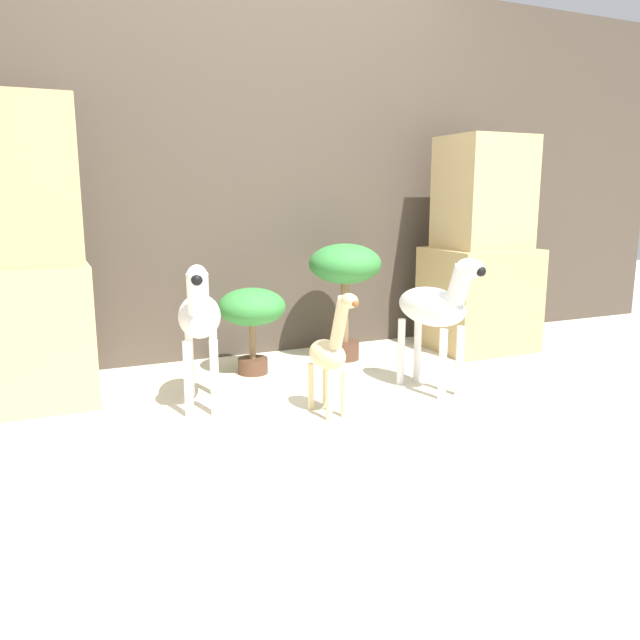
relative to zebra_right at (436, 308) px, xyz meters
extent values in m
plane|color=beige|center=(-0.53, -0.22, -0.42)|extent=(14.00, 14.00, 0.00)
cube|color=#473D33|center=(-0.53, 1.11, 0.68)|extent=(6.40, 0.08, 2.20)
cube|color=tan|center=(-1.82, 0.63, -0.10)|extent=(0.59, 0.53, 0.64)
cube|color=tan|center=(-1.82, 0.63, 0.59)|extent=(0.55, 0.49, 0.72)
cube|color=tan|center=(0.76, 0.63, -0.10)|extent=(0.59, 0.53, 0.63)
cube|color=tan|center=(0.76, 0.63, 0.54)|extent=(0.48, 0.42, 0.67)
cylinder|color=white|center=(0.07, -0.11, -0.25)|extent=(0.04, 0.04, 0.34)
cylinder|color=white|center=(-0.04, -0.12, -0.25)|extent=(0.04, 0.04, 0.34)
cylinder|color=white|center=(0.03, 0.18, -0.25)|extent=(0.04, 0.04, 0.34)
cylinder|color=white|center=(-0.09, 0.17, -0.25)|extent=(0.04, 0.04, 0.34)
ellipsoid|color=white|center=(-0.01, 0.03, 0.00)|extent=(0.26, 0.45, 0.19)
cylinder|color=white|center=(0.02, -0.15, 0.13)|extent=(0.11, 0.16, 0.20)
ellipsoid|color=white|center=(0.03, -0.20, 0.21)|extent=(0.11, 0.17, 0.09)
sphere|color=black|center=(0.05, -0.27, 0.20)|extent=(0.05, 0.05, 0.05)
cube|color=black|center=(0.02, -0.15, 0.13)|extent=(0.04, 0.08, 0.17)
cylinder|color=white|center=(-1.07, 0.10, -0.25)|extent=(0.04, 0.04, 0.34)
cylinder|color=white|center=(-1.18, 0.13, -0.25)|extent=(0.04, 0.04, 0.34)
cylinder|color=white|center=(-1.00, 0.38, -0.25)|extent=(0.04, 0.04, 0.34)
cylinder|color=white|center=(-1.11, 0.41, -0.25)|extent=(0.04, 0.04, 0.34)
ellipsoid|color=white|center=(-1.09, 0.26, 0.00)|extent=(0.28, 0.45, 0.19)
cylinder|color=white|center=(-1.13, 0.08, 0.13)|extent=(0.12, 0.16, 0.20)
ellipsoid|color=white|center=(-1.14, 0.03, 0.21)|extent=(0.12, 0.17, 0.09)
sphere|color=black|center=(-1.16, -0.04, 0.20)|extent=(0.05, 0.05, 0.05)
cube|color=black|center=(-1.13, 0.08, 0.13)|extent=(0.04, 0.08, 0.17)
cylinder|color=beige|center=(-0.56, -0.15, -0.31)|extent=(0.03, 0.03, 0.21)
cylinder|color=beige|center=(-0.64, -0.16, -0.31)|extent=(0.03, 0.03, 0.21)
cylinder|color=beige|center=(-0.58, 0.01, -0.31)|extent=(0.03, 0.03, 0.21)
cylinder|color=beige|center=(-0.65, 0.00, -0.31)|extent=(0.03, 0.03, 0.21)
ellipsoid|color=beige|center=(-0.61, -0.08, -0.15)|extent=(0.15, 0.24, 0.13)
cylinder|color=beige|center=(-0.60, -0.17, 0.00)|extent=(0.07, 0.13, 0.26)
ellipsoid|color=beige|center=(-0.59, -0.25, 0.11)|extent=(0.07, 0.11, 0.06)
sphere|color=brown|center=(-0.59, -0.29, 0.11)|extent=(0.03, 0.03, 0.03)
cylinder|color=#513323|center=(-0.71, 0.66, -0.38)|extent=(0.16, 0.16, 0.08)
cylinder|color=brown|center=(-0.71, 0.66, -0.24)|extent=(0.03, 0.03, 0.18)
ellipsoid|color=#337F38|center=(-0.71, 0.66, -0.05)|extent=(0.36, 0.36, 0.20)
cylinder|color=#513323|center=(-0.13, 0.72, -0.36)|extent=(0.17, 0.17, 0.11)
cylinder|color=brown|center=(-0.13, 0.72, -0.14)|extent=(0.05, 0.05, 0.34)
ellipsoid|color=#337F38|center=(-0.13, 0.72, 0.15)|extent=(0.42, 0.42, 0.23)
camera|label=1|loc=(-1.72, -2.46, 0.53)|focal=35.00mm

